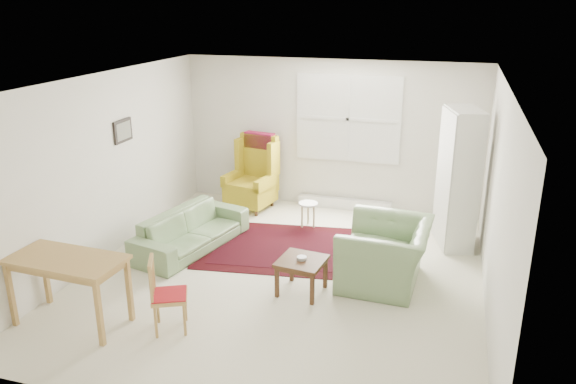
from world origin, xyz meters
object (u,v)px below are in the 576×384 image
(desk_chair, at_px, (169,294))
(stool, at_px, (308,215))
(armchair, at_px, (386,248))
(wingback_chair, at_px, (250,173))
(coffee_table, at_px, (302,276))
(desk, at_px, (70,291))
(cabinet, at_px, (459,179))
(sofa, at_px, (191,223))

(desk_chair, bearing_deg, stool, -37.02)
(armchair, xyz_separation_m, stool, (-1.39, 1.50, -0.27))
(wingback_chair, distance_m, coffee_table, 3.06)
(coffee_table, xyz_separation_m, stool, (-0.46, 2.05, -0.02))
(wingback_chair, distance_m, stool, 1.34)
(armchair, xyz_separation_m, coffee_table, (-0.93, -0.55, -0.25))
(stool, bearing_deg, desk_chair, -101.83)
(desk_chair, bearing_deg, desk, 74.80)
(coffee_table, bearing_deg, cabinet, 49.29)
(armchair, relative_size, desk_chair, 1.43)
(armchair, xyz_separation_m, desk, (-3.16, -1.93, -0.08))
(coffee_table, relative_size, stool, 1.34)
(desk_chair, bearing_deg, armchair, -75.04)
(cabinet, bearing_deg, desk, -154.91)
(wingback_chair, xyz_separation_m, stool, (1.15, -0.52, -0.43))
(desk, bearing_deg, cabinet, 40.58)
(stool, relative_size, desk, 0.32)
(wingback_chair, height_order, cabinet, cabinet)
(desk, bearing_deg, armchair, 31.47)
(armchair, bearing_deg, sofa, -92.70)
(wingback_chair, bearing_deg, sofa, -86.78)
(sofa, bearing_deg, armchair, -81.90)
(coffee_table, distance_m, stool, 2.10)
(cabinet, distance_m, desk_chair, 4.34)
(wingback_chair, height_order, desk, wingback_chair)
(sofa, bearing_deg, stool, -35.03)
(armchair, distance_m, wingback_chair, 3.25)
(desk, bearing_deg, sofa, 80.20)
(wingback_chair, relative_size, coffee_table, 2.34)
(desk_chair, bearing_deg, wingback_chair, -18.04)
(desk_chair, bearing_deg, coffee_table, -68.93)
(sofa, bearing_deg, desk_chair, -146.93)
(stool, distance_m, desk_chair, 3.32)
(sofa, xyz_separation_m, armchair, (2.78, -0.25, 0.09))
(wingback_chair, xyz_separation_m, desk_chair, (0.47, -3.76, -0.21))
(armchair, relative_size, coffee_table, 2.24)
(wingback_chair, bearing_deg, armchair, -27.40)
(coffee_table, relative_size, desk_chair, 0.64)
(coffee_table, distance_m, desk, 2.63)
(coffee_table, height_order, desk, desk)
(desk, bearing_deg, coffee_table, 31.73)
(armchair, distance_m, cabinet, 1.75)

